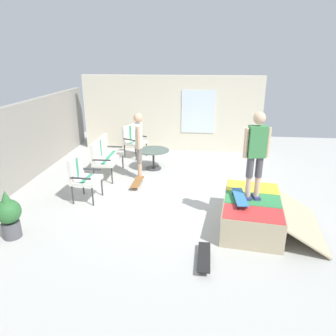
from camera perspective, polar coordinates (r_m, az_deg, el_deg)
name	(u,v)px	position (r m, az deg, el deg)	size (l,w,h in m)	color
ground_plane	(176,198)	(7.44, 1.54, -5.41)	(12.00, 12.00, 0.10)	#B2B2AD
back_wall_cinderblock	(10,150)	(8.36, -26.90, 3.00)	(9.00, 0.20, 2.01)	gray
house_facade	(172,114)	(10.71, 0.70, 9.89)	(0.23, 6.00, 2.50)	beige
skate_ramp	(253,212)	(6.29, 15.29, -7.81)	(1.97, 2.02, 0.57)	tan
patio_bench	(104,154)	(8.61, -11.53, 2.56)	(1.25, 0.56, 1.02)	#38383D
patio_chair_near_house	(132,138)	(10.13, -6.50, 5.46)	(0.80, 0.77, 1.02)	#38383D
patio_chair_by_wall	(81,174)	(7.26, -15.49, -1.12)	(0.66, 0.59, 1.02)	#38383D
patio_table	(153,155)	(8.99, -2.67, 2.30)	(0.90, 0.90, 0.57)	#38383D
person_watching	(139,141)	(8.13, -5.32, 4.91)	(0.48, 0.28, 1.76)	silver
person_skater	(256,150)	(5.84, 15.79, 3.16)	(0.29, 0.47, 1.64)	navy
skateboard_by_bench	(137,182)	(8.00, -5.60, -2.55)	(0.80, 0.22, 0.10)	brown
skateboard_spare	(204,257)	(5.25, 6.58, -15.81)	(0.80, 0.21, 0.10)	black
skateboard_on_ramp	(240,197)	(5.96, 12.93, -5.19)	(0.81, 0.24, 0.10)	#3372B2
potted_plant	(9,214)	(6.30, -27.03, -7.51)	(0.44, 0.44, 0.92)	#515156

